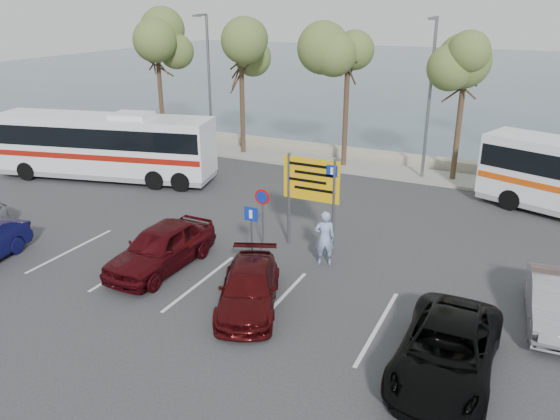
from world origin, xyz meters
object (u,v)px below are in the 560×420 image
at_px(street_lamp_right, 430,92).
at_px(car_silver_b, 555,303).
at_px(coach_bus_left, 105,148).
at_px(suv_black, 446,351).
at_px(direction_sign, 311,187).
at_px(street_lamp_left, 208,77).
at_px(car_maroon, 249,288).
at_px(pedestrian_near, 325,238).
at_px(car_red, 161,247).

relative_size(street_lamp_right, car_silver_b, 1.98).
distance_m(coach_bus_left, suv_black, 20.99).
bearing_deg(street_lamp_right, direction_sign, -100.94).
height_order(street_lamp_left, direction_sign, street_lamp_left).
distance_m(street_lamp_left, coach_bus_left, 7.87).
distance_m(car_maroon, suv_black, 6.05).
bearing_deg(street_lamp_left, pedestrian_near, -43.56).
bearing_deg(direction_sign, coach_bus_left, 165.75).
height_order(direction_sign, pedestrian_near, direction_sign).
bearing_deg(car_maroon, direction_sign, 67.32).
bearing_deg(direction_sign, car_maroon, -90.05).
bearing_deg(suv_black, street_lamp_left, 136.87).
height_order(suv_black, car_silver_b, suv_black).
height_order(street_lamp_left, car_red, street_lamp_left).
xyz_separation_m(street_lamp_left, car_maroon, (11.00, -15.11, -3.99)).
relative_size(street_lamp_right, coach_bus_left, 0.69).
bearing_deg(coach_bus_left, street_lamp_left, 74.10).
distance_m(car_maroon, pedestrian_near, 3.86).
height_order(street_lamp_left, coach_bus_left, street_lamp_left).
bearing_deg(pedestrian_near, suv_black, 112.07).
bearing_deg(coach_bus_left, car_red, -38.48).
relative_size(street_lamp_left, car_silver_b, 1.98).
distance_m(coach_bus_left, car_maroon, 15.35).
xyz_separation_m(street_lamp_left, street_lamp_right, (13.00, 0.00, 0.00)).
bearing_deg(car_red, street_lamp_right, 68.27).
bearing_deg(coach_bus_left, car_silver_b, -13.37).
relative_size(street_lamp_left, coach_bus_left, 0.69).
bearing_deg(suv_black, pedestrian_near, 138.13).
xyz_separation_m(suv_black, pedestrian_near, (-5.00, 4.47, 0.31)).
bearing_deg(street_lamp_right, car_silver_b, -62.14).
height_order(street_lamp_right, car_maroon, street_lamp_right).
xyz_separation_m(direction_sign, car_maroon, (-0.00, -4.79, -1.82)).
bearing_deg(pedestrian_near, direction_sign, -73.68).
height_order(street_lamp_right, direction_sign, street_lamp_right).
distance_m(suv_black, car_silver_b, 4.47).
xyz_separation_m(car_red, pedestrian_near, (5.00, 2.76, 0.21)).
relative_size(car_maroon, car_silver_b, 1.05).
bearing_deg(car_silver_b, coach_bus_left, 161.23).
distance_m(direction_sign, suv_black, 8.36).
bearing_deg(street_lamp_left, street_lamp_right, 0.00).
height_order(suv_black, pedestrian_near, pedestrian_near).
xyz_separation_m(street_lamp_right, direction_sign, (-2.00, -10.32, -2.17)).
bearing_deg(street_lamp_right, car_maroon, -97.54).
height_order(direction_sign, car_red, direction_sign).
height_order(car_silver_b, pedestrian_near, pedestrian_near).
distance_m(coach_bus_left, pedestrian_near, 14.69).
distance_m(coach_bus_left, car_red, 11.53).
xyz_separation_m(street_lamp_left, suv_black, (17.00, -15.88, -3.91)).
bearing_deg(car_red, car_maroon, -12.04).
xyz_separation_m(street_lamp_right, car_silver_b, (6.40, -12.11, -3.93)).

